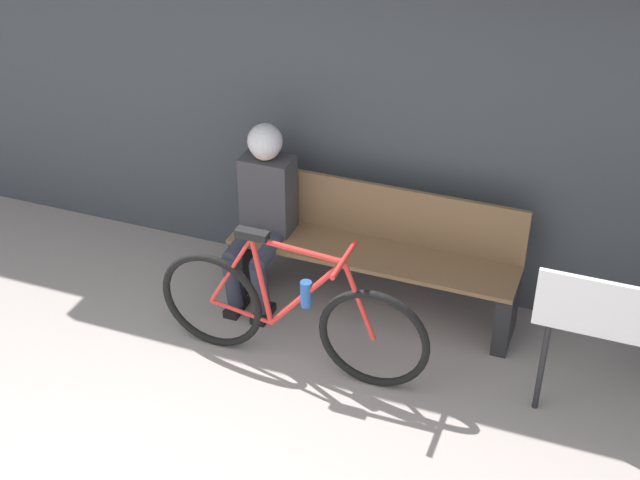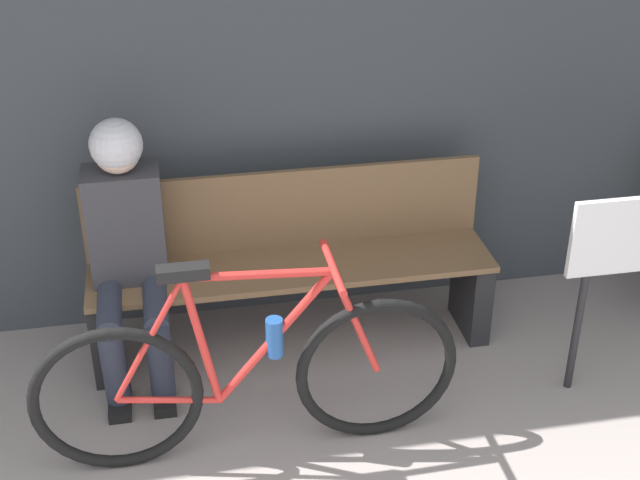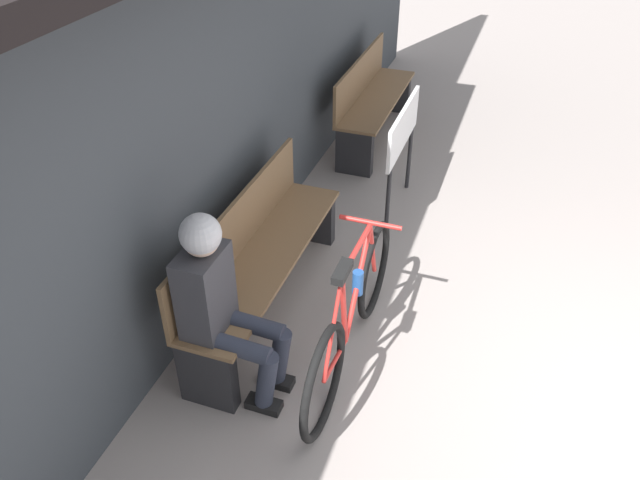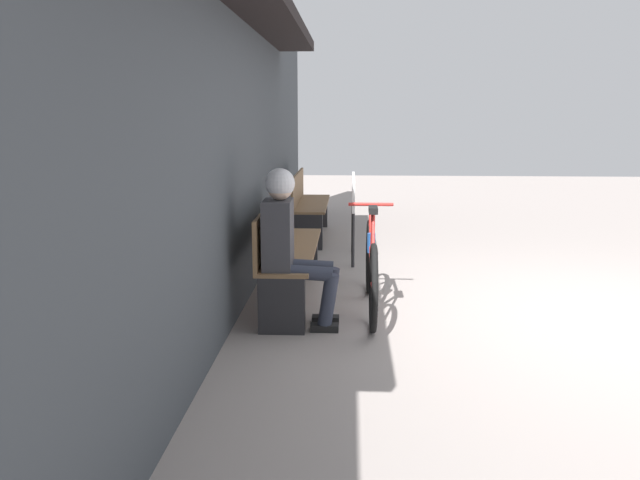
# 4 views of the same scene
# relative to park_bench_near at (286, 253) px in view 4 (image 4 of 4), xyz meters

# --- Properties ---
(ground_plane) EXTENTS (24.00, 24.00, 0.00)m
(ground_plane) POSITION_rel_park_bench_near_xyz_m (-0.52, -2.55, -0.43)
(ground_plane) COLOR gray
(storefront_wall) EXTENTS (12.00, 0.56, 3.20)m
(storefront_wall) POSITION_rel_park_bench_near_xyz_m (-0.52, 0.39, 1.24)
(storefront_wall) COLOR #3D4247
(storefront_wall) RESTS_ON ground_plane
(park_bench_near) EXTENTS (1.92, 0.42, 0.88)m
(park_bench_near) POSITION_rel_park_bench_near_xyz_m (0.00, 0.00, 0.00)
(park_bench_near) COLOR brown
(park_bench_near) RESTS_ON ground_plane
(bicycle) EXTENTS (1.76, 0.40, 0.93)m
(bicycle) POSITION_rel_park_bench_near_xyz_m (-0.29, -0.76, -0.05)
(bicycle) COLOR black
(bicycle) RESTS_ON ground_plane
(person_seated) EXTENTS (0.34, 0.59, 1.26)m
(person_seated) POSITION_rel_park_bench_near_xyz_m (-0.75, -0.11, 0.30)
(person_seated) COLOR #2D3342
(person_seated) RESTS_ON ground_plane
(park_bench_far) EXTENTS (1.68, 0.42, 0.88)m
(park_bench_far) POSITION_rel_park_bench_near_xyz_m (2.88, -0.00, -0.01)
(park_bench_far) COLOR brown
(park_bench_far) RESTS_ON ground_plane
(signboard) EXTENTS (0.98, 0.04, 0.97)m
(signboard) POSITION_rel_park_bench_near_xyz_m (1.61, -0.61, 0.30)
(signboard) COLOR #232326
(signboard) RESTS_ON ground_plane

